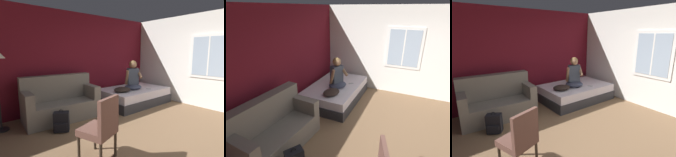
{
  "view_description": "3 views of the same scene",
  "coord_description": "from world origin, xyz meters",
  "views": [
    {
      "loc": [
        -2.74,
        -1.62,
        1.6
      ],
      "look_at": [
        -0.04,
        1.63,
        0.96
      ],
      "focal_mm": 28.0,
      "sensor_mm": 36.0,
      "label": 1
    },
    {
      "loc": [
        -3.09,
        0.02,
        2.62
      ],
      "look_at": [
        0.58,
        1.72,
        0.96
      ],
      "focal_mm": 28.0,
      "sensor_mm": 36.0,
      "label": 2
    },
    {
      "loc": [
        -2.16,
        -1.89,
        2.03
      ],
      "look_at": [
        0.47,
        1.68,
        0.88
      ],
      "focal_mm": 28.0,
      "sensor_mm": 36.0,
      "label": 3
    }
  ],
  "objects": [
    {
      "name": "backpack",
      "position": [
        -1.38,
        1.63,
        0.19
      ],
      "size": [
        0.35,
        0.34,
        0.46
      ],
      "color": "black",
      "rests_on": "ground"
    },
    {
      "name": "cell_phone",
      "position": [
        1.45,
        1.69,
        0.48
      ],
      "size": [
        0.14,
        0.16,
        0.01
      ],
      "primitive_type": "cube",
      "rotation": [
        0.0,
        0.0,
        0.6
      ],
      "color": "#B7B7BC",
      "rests_on": "bed"
    },
    {
      "name": "wall_back_accent",
      "position": [
        0.0,
        2.96,
        1.35
      ],
      "size": [
        9.84,
        0.16,
        2.7
      ],
      "primitive_type": "cube",
      "color": "maroon",
      "rests_on": "ground"
    },
    {
      "name": "throw_pillow",
      "position": [
        0.56,
        1.9,
        0.55
      ],
      "size": [
        0.57,
        0.5,
        0.14
      ],
      "primitive_type": "ellipsoid",
      "rotation": [
        0.0,
        0.0,
        -0.34
      ],
      "color": "#2D231E",
      "rests_on": "bed"
    },
    {
      "name": "ground_plane",
      "position": [
        0.0,
        0.0,
        0.0
      ],
      "size": [
        40.0,
        40.0,
        0.0
      ],
      "primitive_type": "plane",
      "color": "brown"
    },
    {
      "name": "bed",
      "position": [
        1.21,
        2.08,
        0.24
      ],
      "size": [
        2.1,
        1.37,
        0.48
      ],
      "color": "#2D2D33",
      "rests_on": "ground"
    },
    {
      "name": "couch",
      "position": [
        -1.09,
        2.32,
        0.39
      ],
      "size": [
        1.75,
        0.92,
        1.04
      ],
      "color": "slate",
      "rests_on": "ground"
    },
    {
      "name": "side_chair",
      "position": [
        -1.33,
        0.32,
        0.53
      ],
      "size": [
        0.59,
        0.59,
        0.98
      ],
      "color": "#382D23",
      "rests_on": "ground"
    },
    {
      "name": "person_seated",
      "position": [
        1.05,
        1.97,
        0.84
      ],
      "size": [
        0.66,
        0.62,
        0.88
      ],
      "color": "#383D51",
      "rests_on": "bed"
    },
    {
      "name": "wall_side_with_window",
      "position": [
        2.5,
        0.0,
        1.35
      ],
      "size": [
        0.19,
        7.17,
        2.7
      ],
      "color": "silver",
      "rests_on": "ground"
    }
  ]
}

